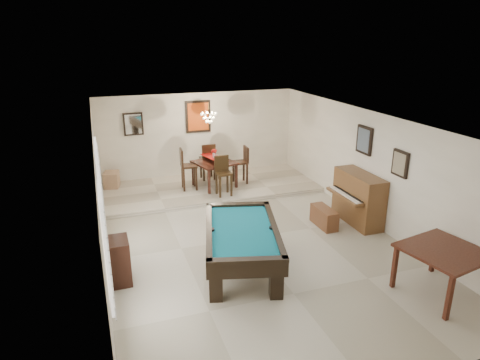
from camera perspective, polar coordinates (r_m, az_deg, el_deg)
ground_plane at (r=9.47m, az=1.19°, el=-7.78°), size 6.00×9.00×0.02m
wall_back at (r=13.11m, az=-5.58°, el=5.86°), size 6.00×0.04×2.60m
wall_front at (r=5.39m, az=18.58°, el=-15.32°), size 6.00×0.04×2.60m
wall_left at (r=8.46m, az=-18.21°, el=-2.43°), size 0.04×9.00×2.60m
wall_right at (r=10.33m, az=17.07°, el=1.52°), size 0.04×9.00×2.60m
ceiling at (r=8.61m, az=1.31°, el=7.92°), size 6.00×9.00×0.04m
dining_step at (r=12.29m, az=-4.02°, el=-1.01°), size 6.00×2.50×0.12m
window_left_front at (r=6.40m, az=-17.46°, el=-8.41°), size 0.06×1.00×1.70m
window_left_rear at (r=8.99m, az=-18.20°, el=-0.49°), size 0.06×1.00×1.70m
pool_table at (r=8.14m, az=0.26°, el=-9.21°), size 1.91×2.70×0.81m
square_table at (r=8.17m, az=25.24°, el=-10.99°), size 1.43×1.43×0.84m
upright_piano at (r=10.31m, az=14.85°, el=-2.45°), size 0.81×1.44×1.20m
piano_bench at (r=10.11m, az=11.15°, el=-4.89°), size 0.32×0.80×0.45m
apothecary_chest at (r=8.03m, az=-15.79°, el=-10.34°), size 0.37×0.55×0.83m
dining_table at (r=12.10m, az=-3.43°, el=1.07°), size 1.26×1.26×0.84m
flower_vase at (r=11.94m, az=-3.48°, el=3.58°), size 0.16×0.16×0.25m
dining_chair_south at (r=11.38m, az=-2.19°, el=0.50°), size 0.40×0.40×1.06m
dining_chair_north at (r=12.70m, az=-4.37°, el=2.52°), size 0.41×0.41×1.10m
dining_chair_west at (r=11.90m, az=-6.82°, el=1.46°), size 0.46×0.46×1.16m
dining_chair_east at (r=12.32m, az=0.02°, el=2.00°), size 0.41×0.41×1.07m
corner_bench at (r=12.61m, az=-16.74°, el=0.05°), size 0.48×0.56×0.44m
chandelier at (r=11.69m, az=-4.19°, el=8.81°), size 0.44×0.44×0.60m
back_painting at (r=12.95m, az=-5.62°, el=8.41°), size 0.75×0.06×0.95m
back_mirror at (r=12.67m, az=-14.04°, el=7.25°), size 0.55×0.06×0.65m
right_picture_upper at (r=10.39m, az=16.26°, el=5.13°), size 0.06×0.55×0.65m
right_picture_lower at (r=9.45m, az=20.59°, el=2.07°), size 0.06×0.45×0.55m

